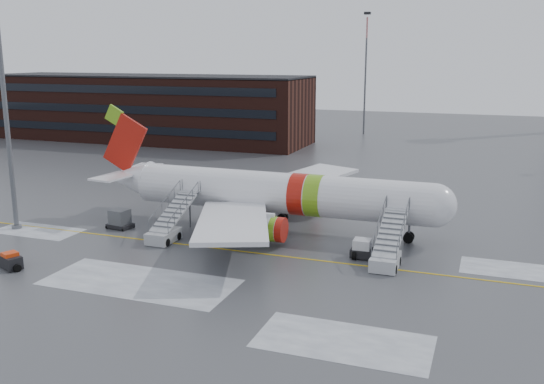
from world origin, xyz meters
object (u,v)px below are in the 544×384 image
at_px(baggage_tractor, 11,262).
at_px(light_mast_near, 2,79).
at_px(uld_container, 120,219).
at_px(airstair_fwd, 387,252).
at_px(pushback_tug, 366,250).
at_px(airstair_aft, 168,228).
at_px(airliner, 270,193).

xyz_separation_m(baggage_tractor, light_mast_near, (-7.59, 8.88, 13.38)).
xyz_separation_m(uld_container, baggage_tractor, (-1.53, -12.34, -0.29)).
distance_m(airstair_fwd, pushback_tug, 2.20).
bearing_deg(uld_container, baggage_tractor, -97.05).
bearing_deg(airstair_aft, pushback_tug, 3.49).
xyz_separation_m(airliner, uld_container, (-13.29, -4.90, -2.57)).
relative_size(airliner, light_mast_near, 1.30).
distance_m(baggage_tractor, light_mast_near, 17.76).
bearing_deg(uld_container, pushback_tug, -1.39).
height_order(airliner, uld_container, airliner).
height_order(airliner, baggage_tractor, airliner).
relative_size(airstair_fwd, light_mast_near, 0.28).
bearing_deg(airliner, airstair_fwd, -28.27).
bearing_deg(airstair_fwd, airliner, 151.73).
height_order(airliner, pushback_tug, airliner).
bearing_deg(baggage_tractor, pushback_tug, 25.14).
height_order(airstair_fwd, light_mast_near, light_mast_near).
bearing_deg(light_mast_near, pushback_tug, 5.05).
xyz_separation_m(pushback_tug, uld_container, (-23.56, 0.57, 0.16)).
bearing_deg(pushback_tug, airstair_fwd, -29.46).
xyz_separation_m(uld_container, light_mast_near, (-9.11, -3.46, 13.08)).
height_order(uld_container, baggage_tractor, uld_container).
distance_m(airstair_aft, uld_container, 6.29).
bearing_deg(light_mast_near, airstair_aft, 6.84).
height_order(airstair_aft, light_mast_near, light_mast_near).
bearing_deg(airstair_aft, baggage_tractor, -125.35).
xyz_separation_m(airstair_fwd, baggage_tractor, (-26.97, -10.70, -0.52)).
xyz_separation_m(airliner, light_mast_near, (-22.40, -8.36, 10.51)).
height_order(airstair_aft, uld_container, airstair_aft).
bearing_deg(uld_container, airliner, 20.24).
xyz_separation_m(airliner, airstair_fwd, (12.15, -6.54, -2.35)).
bearing_deg(uld_container, airstair_fwd, -3.68).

